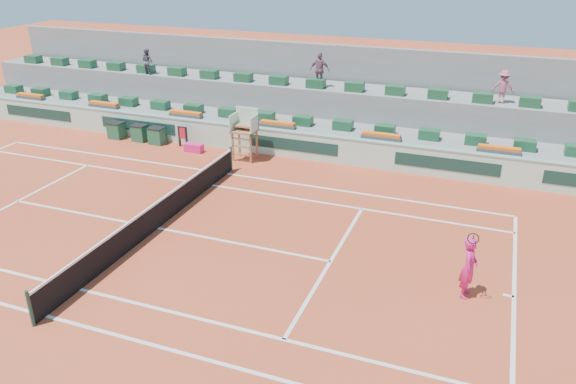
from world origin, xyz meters
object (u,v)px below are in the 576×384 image
Objects in this scene: player_bag at (194,148)px; umpire_chair at (245,127)px; drink_cooler_a at (157,136)px; tennis_player at (469,267)px.

umpire_chair is (2.76, 0.03, 1.34)m from player_bag.
player_bag is 0.37× the size of umpire_chair.
tennis_player reaches higher than drink_cooler_a.
player_bag is at bearing -179.40° from umpire_chair.
player_bag is 0.39× the size of tennis_player.
tennis_player is at bearing -30.63° from player_bag.
drink_cooler_a is at bearing 175.86° from umpire_chair.
tennis_player is (10.55, -7.91, -0.61)m from umpire_chair.
drink_cooler_a is at bearing 152.10° from tennis_player.
umpire_chair is 13.20m from tennis_player.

